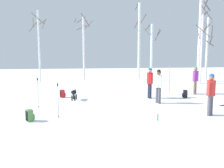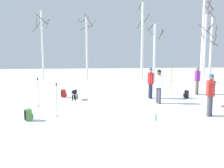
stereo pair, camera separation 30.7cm
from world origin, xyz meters
TOP-DOWN VIEW (x-y plane):
  - ground_plane at (0.00, 0.00)m, footprint 60.00×60.00m
  - person_0 at (4.86, 4.82)m, footprint 0.36×0.43m
  - person_1 at (1.66, 3.82)m, footprint 0.34×0.52m
  - person_2 at (3.02, -0.14)m, footprint 0.42×0.37m
  - person_3 at (1.70, 2.45)m, footprint 0.34×0.50m
  - dog at (-2.54, 3.86)m, footprint 0.33×0.89m
  - ski_pair_planted_0 at (3.22, 4.85)m, footprint 0.13×0.18m
  - ski_poles_0 at (-4.12, 2.12)m, footprint 0.07×0.24m
  - ski_poles_1 at (-3.06, 0.27)m, footprint 0.07×0.21m
  - backpack_0 at (-4.08, -0.03)m, footprint 0.34×0.33m
  - backpack_1 at (3.69, 3.69)m, footprint 0.33×0.31m
  - backpack_2 at (-3.21, 4.70)m, footprint 0.34×0.32m
  - water_bottle_0 at (0.68, -0.58)m, footprint 0.06×0.06m
  - birch_tree_0 at (-5.69, 12.71)m, footprint 1.52×1.39m
  - birch_tree_1 at (-1.82, 13.61)m, footprint 1.73×1.59m
  - birch_tree_2 at (3.50, 13.75)m, footprint 1.22×0.81m
  - birch_tree_3 at (4.04, 11.38)m, footprint 1.32×1.30m
  - birch_tree_4 at (7.51, 9.56)m, footprint 1.28×1.22m
  - birch_tree_5 at (7.58, 9.31)m, footprint 1.44×1.44m
  - birch_tree_6 at (9.24, 11.48)m, footprint 1.17×1.16m

SIDE VIEW (x-z plane):
  - ground_plane at x=0.00m, z-range 0.00..0.00m
  - water_bottle_0 at x=0.68m, z-range -0.01..0.24m
  - backpack_0 at x=-4.08m, z-range -0.01..0.43m
  - backpack_1 at x=3.69m, z-range -0.01..0.43m
  - backpack_2 at x=-3.21m, z-range -0.01..0.43m
  - dog at x=-2.54m, z-range 0.10..0.67m
  - ski_poles_1 at x=-3.06m, z-range 0.05..1.42m
  - ski_poles_0 at x=-4.12m, z-range 0.05..1.45m
  - ski_pair_planted_0 at x=3.22m, z-range -0.01..1.74m
  - person_0 at x=4.86m, z-range 0.12..1.84m
  - person_1 at x=1.66m, z-range 0.12..1.84m
  - person_2 at x=3.02m, z-range 0.12..1.84m
  - person_3 at x=1.70m, z-range 0.12..1.84m
  - birch_tree_3 at x=4.04m, z-range 0.18..5.21m
  - birch_tree_5 at x=7.58m, z-range -0.09..6.02m
  - birch_tree_6 at x=9.24m, z-range 0.14..5.81m
  - birch_tree_1 at x=-1.82m, z-range 0.16..6.22m
  - birch_tree_0 at x=-5.69m, z-range 0.23..6.40m
  - birch_tree_2 at x=3.50m, z-range 0.05..7.46m
  - birch_tree_4 at x=7.51m, z-range 0.05..8.06m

